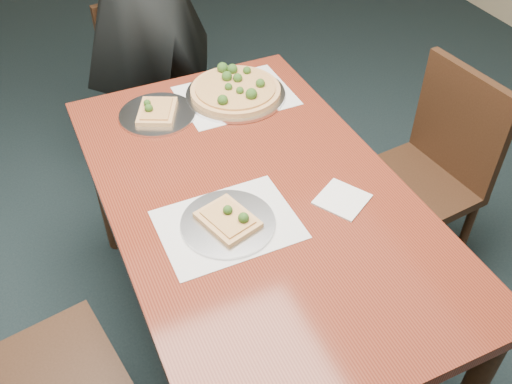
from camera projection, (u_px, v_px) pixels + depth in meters
name	position (u px, v px, depth m)	size (l,w,h in m)	color
ground	(223.00, 357.00, 2.20)	(8.00, 8.00, 0.00)	black
dining_table	(256.00, 213.00, 1.85)	(0.90, 1.50, 0.75)	#551B11
chair_far	(158.00, 87.00, 2.67)	(0.46, 0.46, 0.91)	black
chair_right	(429.00, 168.00, 2.23)	(0.46, 0.46, 0.91)	black
placemat_main	(236.00, 96.00, 2.19)	(0.42, 0.32, 0.00)	white
placemat_near	(228.00, 224.00, 1.68)	(0.40, 0.30, 0.00)	white
pizza_pan	(236.00, 90.00, 2.17)	(0.38, 0.38, 0.08)	silver
slice_plate_near	(228.00, 221.00, 1.67)	(0.28, 0.28, 0.06)	silver
slice_plate_far	(157.00, 113.00, 2.08)	(0.28, 0.28, 0.06)	silver
napkin	(342.00, 199.00, 1.75)	(0.14, 0.14, 0.01)	white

